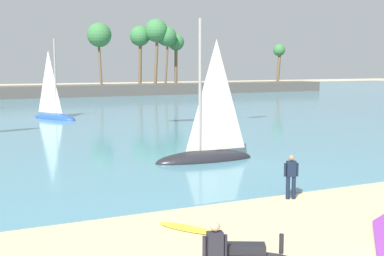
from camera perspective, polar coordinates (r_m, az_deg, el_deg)
name	(u,v)px	position (r m, az deg, el deg)	size (l,w,h in m)	color
sea	(35,103)	(67.58, -17.58, 2.74)	(220.00, 102.89, 0.06)	teal
palm_headland	(26,77)	(78.80, -18.56, 5.55)	(105.91, 6.48, 13.23)	#514C47
person_rigging_by_gear	(215,256)	(11.01, 2.64, -14.51)	(0.54, 0.27, 1.67)	#23232D
person_at_waterline	(291,175)	(18.88, 11.30, -5.36)	(0.52, 0.31, 1.67)	#141E33
surfboard	(188,228)	(15.40, -0.43, -11.43)	(2.10, 0.52, 0.08)	yellow
sailboat_toward_headland	(54,111)	(47.14, -15.58, 1.88)	(4.01, 5.47, 7.77)	#234793
sailboat_far_left	(207,147)	(25.66, 1.70, -2.19)	(5.41, 1.83, 7.75)	black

